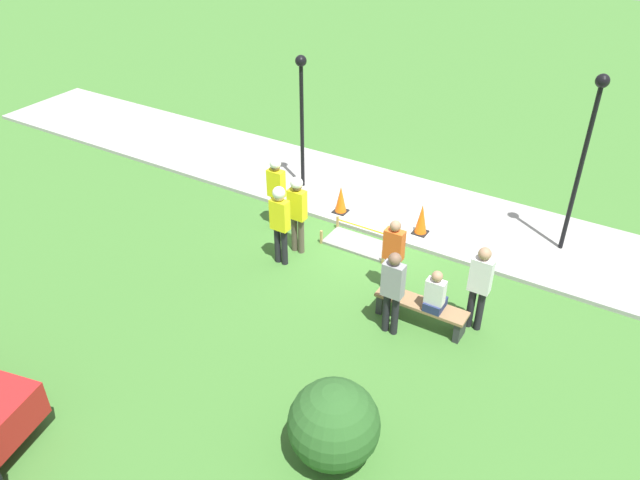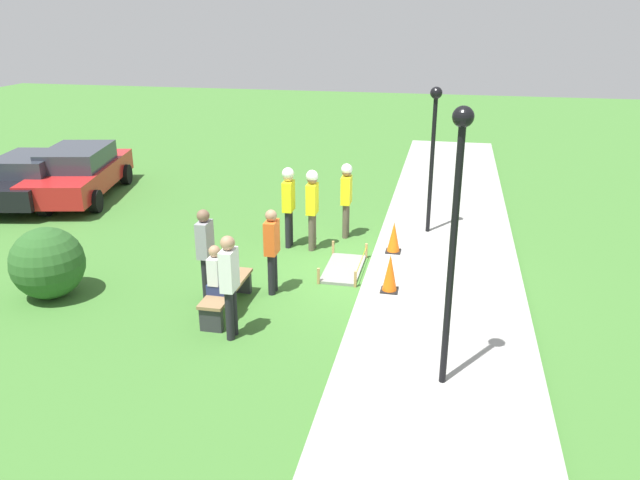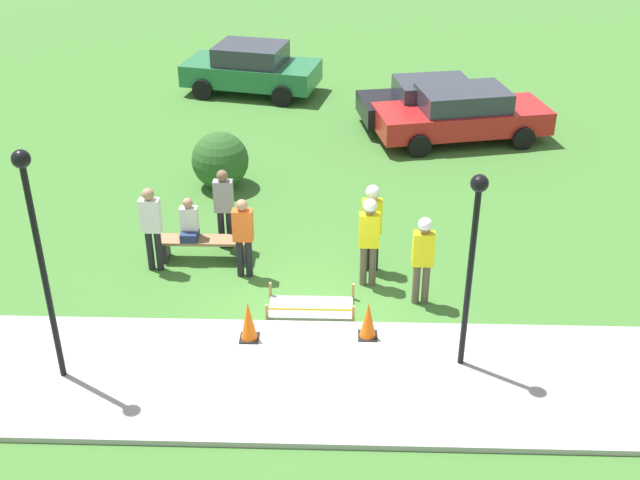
{
  "view_description": "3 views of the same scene",
  "coord_description": "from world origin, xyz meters",
  "px_view_note": "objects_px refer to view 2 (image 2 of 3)",
  "views": [
    {
      "loc": [
        -5.36,
        11.27,
        8.03
      ],
      "look_at": [
        0.29,
        2.02,
        0.93
      ],
      "focal_mm": 35.0,
      "sensor_mm": 36.0,
      "label": 1
    },
    {
      "loc": [
        -12.01,
        -1.52,
        5.29
      ],
      "look_at": [
        -0.39,
        0.92,
        0.85
      ],
      "focal_mm": 35.0,
      "sensor_mm": 36.0,
      "label": 2
    },
    {
      "loc": [
        0.69,
        -12.04,
        8.59
      ],
      "look_at": [
        0.28,
        1.32,
        1.06
      ],
      "focal_mm": 45.0,
      "sensor_mm": 36.0,
      "label": 3
    }
  ],
  "objects_px": {
    "bystander_in_orange_shirt": "(272,247)",
    "parked_car_red": "(79,172)",
    "worker_trainee": "(346,193)",
    "parked_car_black": "(31,177)",
    "traffic_cone_near_patch": "(390,273)",
    "person_seated_on_bench": "(217,274)",
    "bystander_in_white_shirt": "(205,249)",
    "lamppost_near": "(433,138)",
    "park_bench": "(227,293)",
    "lamppost_far": "(456,212)",
    "worker_supervisor": "(312,202)",
    "worker_assistant": "(288,199)",
    "traffic_cone_far_patch": "(394,237)",
    "bystander_in_gray_shirt": "(230,280)"
  },
  "relations": [
    {
      "from": "worker_supervisor",
      "to": "worker_trainee",
      "type": "xyz_separation_m",
      "value": [
        0.99,
        -0.62,
        -0.04
      ]
    },
    {
      "from": "bystander_in_white_shirt",
      "to": "parked_car_black",
      "type": "distance_m",
      "value": 8.87
    },
    {
      "from": "traffic_cone_far_patch",
      "to": "lamppost_far",
      "type": "distance_m",
      "value": 5.7
    },
    {
      "from": "worker_supervisor",
      "to": "lamppost_far",
      "type": "relative_size",
      "value": 0.47
    },
    {
      "from": "bystander_in_orange_shirt",
      "to": "worker_assistant",
      "type": "bearing_deg",
      "value": 7.34
    },
    {
      "from": "worker_trainee",
      "to": "parked_car_red",
      "type": "xyz_separation_m",
      "value": [
        1.76,
        8.25,
        -0.34
      ]
    },
    {
      "from": "park_bench",
      "to": "lamppost_far",
      "type": "distance_m",
      "value": 4.94
    },
    {
      "from": "lamppost_near",
      "to": "lamppost_far",
      "type": "height_order",
      "value": "lamppost_far"
    },
    {
      "from": "traffic_cone_far_patch",
      "to": "worker_supervisor",
      "type": "bearing_deg",
      "value": 88.81
    },
    {
      "from": "worker_trainee",
      "to": "traffic_cone_near_patch",
      "type": "bearing_deg",
      "value": -155.95
    },
    {
      "from": "bystander_in_gray_shirt",
      "to": "person_seated_on_bench",
      "type": "bearing_deg",
      "value": 35.8
    },
    {
      "from": "worker_trainee",
      "to": "person_seated_on_bench",
      "type": "bearing_deg",
      "value": 161.74
    },
    {
      "from": "worker_supervisor",
      "to": "lamppost_near",
      "type": "bearing_deg",
      "value": -59.47
    },
    {
      "from": "worker_supervisor",
      "to": "lamppost_near",
      "type": "distance_m",
      "value": 3.26
    },
    {
      "from": "bystander_in_orange_shirt",
      "to": "parked_car_red",
      "type": "xyz_separation_m",
      "value": [
        5.21,
        7.38,
        -0.21
      ]
    },
    {
      "from": "bystander_in_gray_shirt",
      "to": "parked_car_black",
      "type": "bearing_deg",
      "value": 52.46
    },
    {
      "from": "lamppost_far",
      "to": "park_bench",
      "type": "bearing_deg",
      "value": 66.48
    },
    {
      "from": "parked_car_black",
      "to": "bystander_in_gray_shirt",
      "type": "bearing_deg",
      "value": -138.33
    },
    {
      "from": "park_bench",
      "to": "parked_car_red",
      "type": "bearing_deg",
      "value": 47.78
    },
    {
      "from": "traffic_cone_near_patch",
      "to": "bystander_in_orange_shirt",
      "type": "height_order",
      "value": "bystander_in_orange_shirt"
    },
    {
      "from": "worker_supervisor",
      "to": "bystander_in_white_shirt",
      "type": "relative_size",
      "value": 1.04
    },
    {
      "from": "traffic_cone_near_patch",
      "to": "bystander_in_gray_shirt",
      "type": "height_order",
      "value": "bystander_in_gray_shirt"
    },
    {
      "from": "park_bench",
      "to": "parked_car_red",
      "type": "distance_m",
      "value": 9.14
    },
    {
      "from": "worker_assistant",
      "to": "bystander_in_white_shirt",
      "type": "bearing_deg",
      "value": 165.04
    },
    {
      "from": "traffic_cone_far_patch",
      "to": "worker_assistant",
      "type": "height_order",
      "value": "worker_assistant"
    },
    {
      "from": "traffic_cone_near_patch",
      "to": "person_seated_on_bench",
      "type": "distance_m",
      "value": 3.32
    },
    {
      "from": "traffic_cone_far_patch",
      "to": "bystander_in_white_shirt",
      "type": "distance_m",
      "value": 4.45
    },
    {
      "from": "park_bench",
      "to": "worker_assistant",
      "type": "relative_size",
      "value": 0.95
    },
    {
      "from": "bystander_in_gray_shirt",
      "to": "parked_car_black",
      "type": "distance_m",
      "value": 10.41
    },
    {
      "from": "worker_assistant",
      "to": "bystander_in_orange_shirt",
      "type": "relative_size",
      "value": 1.11
    },
    {
      "from": "person_seated_on_bench",
      "to": "bystander_in_orange_shirt",
      "type": "relative_size",
      "value": 0.52
    },
    {
      "from": "worker_supervisor",
      "to": "bystander_in_orange_shirt",
      "type": "distance_m",
      "value": 2.48
    },
    {
      "from": "worker_supervisor",
      "to": "bystander_in_white_shirt",
      "type": "bearing_deg",
      "value": 155.09
    },
    {
      "from": "bystander_in_white_shirt",
      "to": "lamppost_near",
      "type": "height_order",
      "value": "lamppost_near"
    },
    {
      "from": "traffic_cone_far_patch",
      "to": "person_seated_on_bench",
      "type": "distance_m",
      "value": 4.59
    },
    {
      "from": "worker_assistant",
      "to": "parked_car_red",
      "type": "distance_m",
      "value": 7.56
    },
    {
      "from": "traffic_cone_far_patch",
      "to": "worker_assistant",
      "type": "bearing_deg",
      "value": 87.55
    },
    {
      "from": "parked_car_red",
      "to": "traffic_cone_far_patch",
      "type": "bearing_deg",
      "value": -118.63
    },
    {
      "from": "worker_assistant",
      "to": "parked_car_black",
      "type": "relative_size",
      "value": 0.43
    },
    {
      "from": "bystander_in_white_shirt",
      "to": "park_bench",
      "type": "bearing_deg",
      "value": -126.81
    },
    {
      "from": "traffic_cone_far_patch",
      "to": "parked_car_black",
      "type": "bearing_deg",
      "value": 78.95
    },
    {
      "from": "bystander_in_white_shirt",
      "to": "parked_car_black",
      "type": "xyz_separation_m",
      "value": [
        5.02,
        7.3,
        -0.31
      ]
    },
    {
      "from": "parked_car_black",
      "to": "worker_trainee",
      "type": "bearing_deg",
      "value": -107.14
    },
    {
      "from": "worker_supervisor",
      "to": "lamppost_near",
      "type": "relative_size",
      "value": 0.54
    },
    {
      "from": "person_seated_on_bench",
      "to": "lamppost_near",
      "type": "distance_m",
      "value": 6.45
    },
    {
      "from": "person_seated_on_bench",
      "to": "bystander_in_white_shirt",
      "type": "distance_m",
      "value": 0.84
    },
    {
      "from": "traffic_cone_near_patch",
      "to": "lamppost_near",
      "type": "relative_size",
      "value": 0.22
    },
    {
      "from": "worker_trainee",
      "to": "parked_car_black",
      "type": "relative_size",
      "value": 0.42
    },
    {
      "from": "bystander_in_orange_shirt",
      "to": "bystander_in_gray_shirt",
      "type": "relative_size",
      "value": 0.93
    },
    {
      "from": "bystander_in_white_shirt",
      "to": "parked_car_black",
      "type": "bearing_deg",
      "value": 55.48
    }
  ]
}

